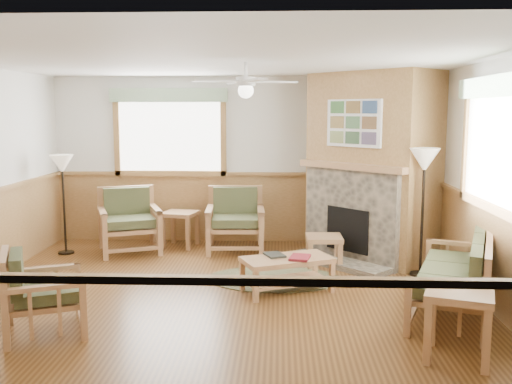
{
  "coord_description": "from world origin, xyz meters",
  "views": [
    {
      "loc": [
        0.69,
        -6.3,
        2.15
      ],
      "look_at": [
        0.4,
        0.7,
        1.15
      ],
      "focal_mm": 40.0,
      "sensor_mm": 36.0,
      "label": 1
    }
  ],
  "objects_px": {
    "armchair_left": "(44,292)",
    "floor_lamp_left": "(64,204)",
    "end_table_chairs": "(180,229)",
    "floor_lamp_right": "(422,212)",
    "sofa": "(453,274)",
    "armchair_back_right": "(235,220)",
    "coffee_table": "(287,275)",
    "armchair_back_left": "(129,221)",
    "footstool": "(324,251)",
    "end_table_sofa": "(458,325)"
  },
  "relations": [
    {
      "from": "armchair_left",
      "to": "floor_lamp_left",
      "type": "relative_size",
      "value": 0.55
    },
    {
      "from": "end_table_chairs",
      "to": "floor_lamp_right",
      "type": "distance_m",
      "value": 3.78
    },
    {
      "from": "sofa",
      "to": "armchair_back_right",
      "type": "bearing_deg",
      "value": -115.7
    },
    {
      "from": "coffee_table",
      "to": "floor_lamp_left",
      "type": "bearing_deg",
      "value": 129.3
    },
    {
      "from": "armchair_back_left",
      "to": "footstool",
      "type": "distance_m",
      "value": 3.0
    },
    {
      "from": "end_table_sofa",
      "to": "footstool",
      "type": "height_order",
      "value": "end_table_sofa"
    },
    {
      "from": "sofa",
      "to": "end_table_sofa",
      "type": "distance_m",
      "value": 1.23
    },
    {
      "from": "armchair_left",
      "to": "footstool",
      "type": "xyz_separation_m",
      "value": [
        2.9,
        2.56,
        -0.2
      ]
    },
    {
      "from": "footstool",
      "to": "coffee_table",
      "type": "bearing_deg",
      "value": -114.14
    },
    {
      "from": "armchair_back_left",
      "to": "floor_lamp_right",
      "type": "bearing_deg",
      "value": -36.1
    },
    {
      "from": "armchair_left",
      "to": "coffee_table",
      "type": "height_order",
      "value": "armchair_left"
    },
    {
      "from": "floor_lamp_left",
      "to": "floor_lamp_right",
      "type": "xyz_separation_m",
      "value": [
        5.1,
        -0.96,
        0.09
      ]
    },
    {
      "from": "armchair_back_right",
      "to": "end_table_chairs",
      "type": "relative_size",
      "value": 1.72
    },
    {
      "from": "sofa",
      "to": "footstool",
      "type": "relative_size",
      "value": 3.74
    },
    {
      "from": "coffee_table",
      "to": "end_table_chairs",
      "type": "distance_m",
      "value": 2.8
    },
    {
      "from": "end_table_chairs",
      "to": "floor_lamp_right",
      "type": "relative_size",
      "value": 0.33
    },
    {
      "from": "coffee_table",
      "to": "end_table_chairs",
      "type": "relative_size",
      "value": 1.86
    },
    {
      "from": "coffee_table",
      "to": "footstool",
      "type": "distance_m",
      "value": 1.3
    },
    {
      "from": "footstool",
      "to": "floor_lamp_left",
      "type": "height_order",
      "value": "floor_lamp_left"
    },
    {
      "from": "armchair_back_left",
      "to": "footstool",
      "type": "bearing_deg",
      "value": -34.21
    },
    {
      "from": "coffee_table",
      "to": "floor_lamp_right",
      "type": "bearing_deg",
      "value": -0.19
    },
    {
      "from": "armchair_back_right",
      "to": "armchair_left",
      "type": "bearing_deg",
      "value": -118.68
    },
    {
      "from": "armchair_back_left",
      "to": "armchair_left",
      "type": "bearing_deg",
      "value": -111.12
    },
    {
      "from": "sofa",
      "to": "coffee_table",
      "type": "relative_size",
      "value": 1.74
    },
    {
      "from": "coffee_table",
      "to": "footstool",
      "type": "relative_size",
      "value": 2.14
    },
    {
      "from": "armchair_back_left",
      "to": "coffee_table",
      "type": "bearing_deg",
      "value": -59.17
    },
    {
      "from": "end_table_chairs",
      "to": "floor_lamp_right",
      "type": "bearing_deg",
      "value": -23.34
    },
    {
      "from": "sofa",
      "to": "footstool",
      "type": "height_order",
      "value": "sofa"
    },
    {
      "from": "sofa",
      "to": "end_table_chairs",
      "type": "distance_m",
      "value": 4.47
    },
    {
      "from": "armchair_back_right",
      "to": "floor_lamp_right",
      "type": "relative_size",
      "value": 0.57
    },
    {
      "from": "sofa",
      "to": "armchair_back_right",
      "type": "height_order",
      "value": "armchair_back_right"
    },
    {
      "from": "armchair_back_right",
      "to": "coffee_table",
      "type": "xyz_separation_m",
      "value": [
        0.78,
        -2.01,
        -0.27
      ]
    },
    {
      "from": "end_table_chairs",
      "to": "armchair_back_right",
      "type": "bearing_deg",
      "value": -14.29
    },
    {
      "from": "armchair_back_left",
      "to": "coffee_table",
      "type": "xyz_separation_m",
      "value": [
        2.38,
        -1.85,
        -0.28
      ]
    },
    {
      "from": "coffee_table",
      "to": "floor_lamp_right",
      "type": "xyz_separation_m",
      "value": [
        1.76,
        0.76,
        0.63
      ]
    },
    {
      "from": "coffee_table",
      "to": "floor_lamp_right",
      "type": "height_order",
      "value": "floor_lamp_right"
    },
    {
      "from": "armchair_back_left",
      "to": "armchair_left",
      "type": "relative_size",
      "value": 1.18
    },
    {
      "from": "armchair_back_right",
      "to": "floor_lamp_left",
      "type": "distance_m",
      "value": 2.59
    },
    {
      "from": "armchair_left",
      "to": "floor_lamp_right",
      "type": "bearing_deg",
      "value": -86.15
    },
    {
      "from": "footstool",
      "to": "armchair_back_right",
      "type": "bearing_deg",
      "value": 147.63
    },
    {
      "from": "armchair_back_left",
      "to": "end_table_chairs",
      "type": "height_order",
      "value": "armchair_back_left"
    },
    {
      "from": "armchair_back_left",
      "to": "end_table_sofa",
      "type": "relative_size",
      "value": 1.58
    },
    {
      "from": "floor_lamp_left",
      "to": "armchair_left",
      "type": "bearing_deg",
      "value": -72.61
    },
    {
      "from": "armchair_back_left",
      "to": "armchair_left",
      "type": "xyz_separation_m",
      "value": [
        0.01,
        -3.22,
        -0.07
      ]
    },
    {
      "from": "sofa",
      "to": "floor_lamp_right",
      "type": "height_order",
      "value": "floor_lamp_right"
    },
    {
      "from": "coffee_table",
      "to": "floor_lamp_left",
      "type": "xyz_separation_m",
      "value": [
        -3.34,
        1.72,
        0.55
      ]
    },
    {
      "from": "end_table_chairs",
      "to": "end_table_sofa",
      "type": "xyz_separation_m",
      "value": [
        3.13,
        -4.05,
        0.03
      ]
    },
    {
      "from": "armchair_back_right",
      "to": "floor_lamp_left",
      "type": "relative_size",
      "value": 0.64
    },
    {
      "from": "sofa",
      "to": "coffee_table",
      "type": "height_order",
      "value": "sofa"
    },
    {
      "from": "floor_lamp_left",
      "to": "floor_lamp_right",
      "type": "distance_m",
      "value": 5.19
    }
  ]
}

